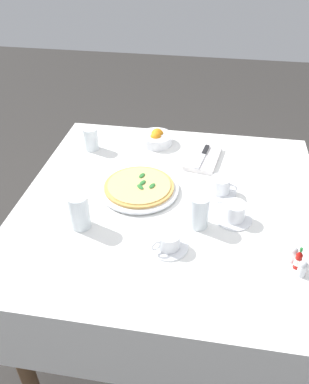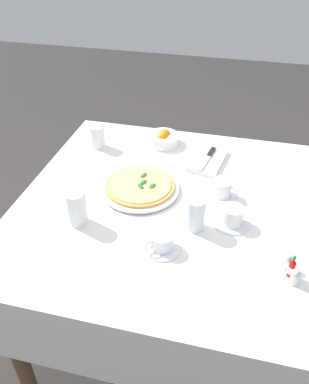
{
  "view_description": "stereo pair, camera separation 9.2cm",
  "coord_description": "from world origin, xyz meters",
  "px_view_note": "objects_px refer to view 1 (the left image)",
  "views": [
    {
      "loc": [
        1.16,
        0.13,
        1.63
      ],
      "look_at": [
        -0.02,
        -0.06,
        0.74
      ],
      "focal_mm": 36.79,
      "sensor_mm": 36.0,
      "label": 1
    },
    {
      "loc": [
        1.14,
        0.22,
        1.63
      ],
      "look_at": [
        -0.02,
        -0.06,
        0.74
      ],
      "focal_mm": 36.79,
      "sensor_mm": 36.0,
      "label": 2
    }
  ],
  "objects_px": {
    "water_glass_near_left": "(199,213)",
    "hot_sauce_bottle": "(298,260)",
    "coffee_cup_far_right": "(168,242)",
    "citrus_bowl": "(156,138)",
    "napkin_folded": "(203,158)",
    "dinner_knife": "(203,155)",
    "coffee_cup_center_back": "(220,186)",
    "water_glass_left_edge": "(80,214)",
    "pizza_plate": "(139,189)",
    "coffee_cup_near_right": "(234,212)",
    "pizza": "(139,186)",
    "pepper_shaker": "(293,255)",
    "salt_shaker": "(302,269)",
    "water_glass_far_left": "(91,140)"
  },
  "relations": [
    {
      "from": "water_glass_near_left",
      "to": "hot_sauce_bottle",
      "type": "distance_m",
      "value": 0.35
    },
    {
      "from": "coffee_cup_far_right",
      "to": "citrus_bowl",
      "type": "distance_m",
      "value": 0.69
    },
    {
      "from": "napkin_folded",
      "to": "dinner_knife",
      "type": "relative_size",
      "value": 1.21
    },
    {
      "from": "coffee_cup_center_back",
      "to": "citrus_bowl",
      "type": "relative_size",
      "value": 0.87
    },
    {
      "from": "coffee_cup_far_right",
      "to": "water_glass_left_edge",
      "type": "distance_m",
      "value": 0.32
    },
    {
      "from": "pizza_plate",
      "to": "coffee_cup_near_right",
      "type": "xyz_separation_m",
      "value": [
        0.11,
        0.36,
        0.02
      ]
    },
    {
      "from": "pizza",
      "to": "hot_sauce_bottle",
      "type": "xyz_separation_m",
      "value": [
        0.31,
        0.55,
        0.01
      ]
    },
    {
      "from": "coffee_cup_center_back",
      "to": "coffee_cup_far_right",
      "type": "height_order",
      "value": "coffee_cup_center_back"
    },
    {
      "from": "coffee_cup_far_right",
      "to": "pepper_shaker",
      "type": "relative_size",
      "value": 2.31
    },
    {
      "from": "pizza",
      "to": "coffee_cup_near_right",
      "type": "relative_size",
      "value": 2.08
    },
    {
      "from": "pizza",
      "to": "dinner_knife",
      "type": "xyz_separation_m",
      "value": [
        -0.27,
        0.23,
        -0.0
      ]
    },
    {
      "from": "pizza",
      "to": "dinner_knife",
      "type": "height_order",
      "value": "pizza"
    },
    {
      "from": "coffee_cup_center_back",
      "to": "water_glass_near_left",
      "type": "relative_size",
      "value": 1.07
    },
    {
      "from": "water_glass_near_left",
      "to": "dinner_knife",
      "type": "distance_m",
      "value": 0.43
    },
    {
      "from": "citrus_bowl",
      "to": "pepper_shaker",
      "type": "bearing_deg",
      "value": 39.13
    },
    {
      "from": "pizza",
      "to": "pepper_shaker",
      "type": "bearing_deg",
      "value": 62.64
    },
    {
      "from": "citrus_bowl",
      "to": "pepper_shaker",
      "type": "xyz_separation_m",
      "value": [
        0.66,
        0.54,
        -0.0
      ]
    },
    {
      "from": "coffee_cup_center_back",
      "to": "pepper_shaker",
      "type": "relative_size",
      "value": 2.31
    },
    {
      "from": "coffee_cup_far_right",
      "to": "water_glass_left_edge",
      "type": "bearing_deg",
      "value": -100.19
    },
    {
      "from": "water_glass_left_edge",
      "to": "citrus_bowl",
      "type": "xyz_separation_m",
      "value": [
        -0.61,
        0.16,
        -0.03
      ]
    },
    {
      "from": "dinner_knife",
      "to": "water_glass_left_edge",
      "type": "bearing_deg",
      "value": -27.55
    },
    {
      "from": "pizza",
      "to": "water_glass_near_left",
      "type": "bearing_deg",
      "value": 56.17
    },
    {
      "from": "water_glass_left_edge",
      "to": "napkin_folded",
      "type": "bearing_deg",
      "value": 142.32
    },
    {
      "from": "water_glass_left_edge",
      "to": "napkin_folded",
      "type": "height_order",
      "value": "water_glass_left_edge"
    },
    {
      "from": "pepper_shaker",
      "to": "hot_sauce_bottle",
      "type": "bearing_deg",
      "value": 19.65
    },
    {
      "from": "water_glass_left_edge",
      "to": "coffee_cup_far_right",
      "type": "bearing_deg",
      "value": 79.81
    },
    {
      "from": "coffee_cup_far_right",
      "to": "water_glass_left_edge",
      "type": "height_order",
      "value": "water_glass_left_edge"
    },
    {
      "from": "coffee_cup_near_right",
      "to": "water_glass_near_left",
      "type": "relative_size",
      "value": 1.07
    },
    {
      "from": "pizza_plate",
      "to": "water_glass_left_edge",
      "type": "bearing_deg",
      "value": -34.65
    },
    {
      "from": "water_glass_near_left",
      "to": "pepper_shaker",
      "type": "xyz_separation_m",
      "value": [
        0.12,
        0.3,
        -0.03
      ]
    },
    {
      "from": "water_glass_near_left",
      "to": "salt_shaker",
      "type": "bearing_deg",
      "value": 61.39
    },
    {
      "from": "hot_sauce_bottle",
      "to": "coffee_cup_center_back",
      "type": "bearing_deg",
      "value": -145.05
    },
    {
      "from": "pizza_plate",
      "to": "water_glass_far_left",
      "type": "xyz_separation_m",
      "value": [
        -0.28,
        -0.28,
        0.03
      ]
    },
    {
      "from": "hot_sauce_bottle",
      "to": "pepper_shaker",
      "type": "xyz_separation_m",
      "value": [
        -0.03,
        -0.01,
        -0.01
      ]
    },
    {
      "from": "coffee_cup_center_back",
      "to": "dinner_knife",
      "type": "xyz_separation_m",
      "value": [
        -0.23,
        -0.08,
        -0.01
      ]
    },
    {
      "from": "water_glass_far_left",
      "to": "hot_sauce_bottle",
      "type": "relative_size",
      "value": 1.23
    },
    {
      "from": "water_glass_left_edge",
      "to": "hot_sauce_bottle",
      "type": "distance_m",
      "value": 0.72
    },
    {
      "from": "water_glass_left_edge",
      "to": "salt_shaker",
      "type": "distance_m",
      "value": 0.73
    },
    {
      "from": "water_glass_near_left",
      "to": "pepper_shaker",
      "type": "bearing_deg",
      "value": 68.33
    },
    {
      "from": "pizza_plate",
      "to": "coffee_cup_near_right",
      "type": "height_order",
      "value": "coffee_cup_near_right"
    },
    {
      "from": "hot_sauce_bottle",
      "to": "pepper_shaker",
      "type": "bearing_deg",
      "value": -160.35
    },
    {
      "from": "water_glass_far_left",
      "to": "dinner_knife",
      "type": "relative_size",
      "value": 0.52
    },
    {
      "from": "dinner_knife",
      "to": "pepper_shaker",
      "type": "xyz_separation_m",
      "value": [
        0.55,
        0.32,
        0.0
      ]
    },
    {
      "from": "napkin_folded",
      "to": "pizza_plate",
      "type": "bearing_deg",
      "value": -31.35
    },
    {
      "from": "salt_shaker",
      "to": "pepper_shaker",
      "type": "xyz_separation_m",
      "value": [
        -0.06,
        -0.02,
        0.0
      ]
    },
    {
      "from": "water_glass_left_edge",
      "to": "pizza_plate",
      "type": "bearing_deg",
      "value": 145.35
    },
    {
      "from": "water_glass_left_edge",
      "to": "pizza",
      "type": "bearing_deg",
      "value": 145.33
    },
    {
      "from": "dinner_knife",
      "to": "salt_shaker",
      "type": "height_order",
      "value": "salt_shaker"
    },
    {
      "from": "water_glass_left_edge",
      "to": "hot_sauce_bottle",
      "type": "relative_size",
      "value": 1.54
    },
    {
      "from": "pizza_plate",
      "to": "pizza",
      "type": "bearing_deg",
      "value": 124.69
    }
  ]
}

